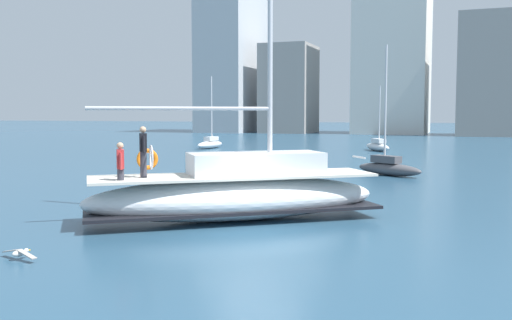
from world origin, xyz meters
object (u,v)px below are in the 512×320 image
(main_sailboat, at_px, (237,192))
(moored_catamaran, at_px, (388,166))
(moored_cutter_left, at_px, (378,146))
(seagull, at_px, (20,253))
(moored_sloop_near, at_px, (210,143))

(main_sailboat, height_order, moored_catamaran, main_sailboat)
(moored_cutter_left, bearing_deg, main_sailboat, -88.68)
(moored_cutter_left, relative_size, seagull, 4.91)
(main_sailboat, xyz_separation_m, moored_catamaran, (2.84, 15.34, -0.41))
(moored_catamaran, bearing_deg, main_sailboat, -100.48)
(main_sailboat, bearing_deg, moored_catamaran, 79.52)
(moored_catamaran, relative_size, seagull, 6.03)
(moored_catamaran, bearing_deg, moored_sloop_near, 136.20)
(main_sailboat, relative_size, seagull, 11.79)
(main_sailboat, relative_size, moored_cutter_left, 2.40)
(main_sailboat, distance_m, seagull, 7.13)
(main_sailboat, bearing_deg, seagull, -113.95)
(moored_cutter_left, height_order, seagull, moored_cutter_left)
(moored_catamaran, height_order, moored_cutter_left, moored_catamaran)
(moored_sloop_near, xyz_separation_m, seagull, (13.95, -40.67, -0.35))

